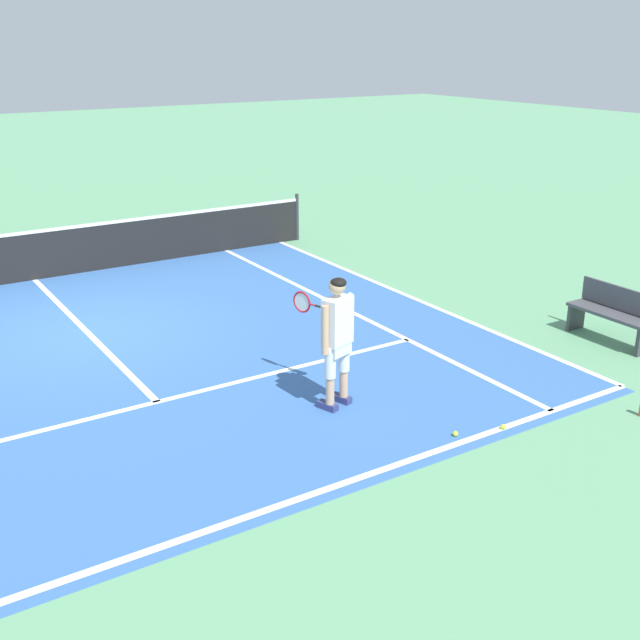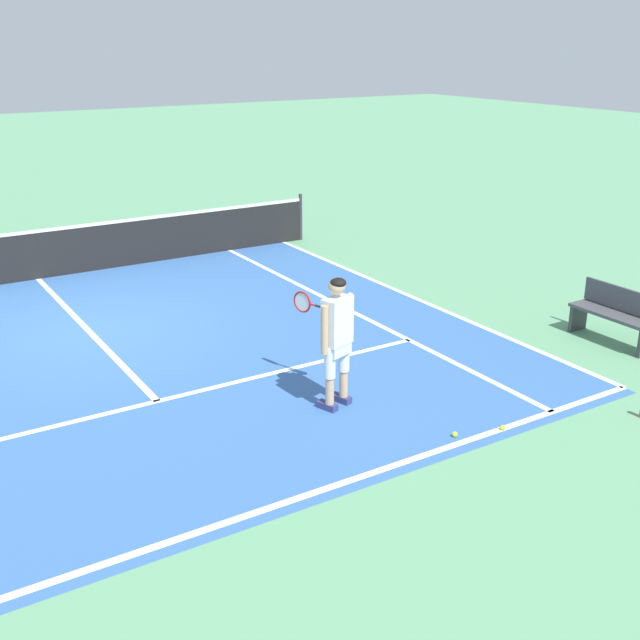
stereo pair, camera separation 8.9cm
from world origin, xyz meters
The scene contains 12 objects.
ground_plane centered at (0.00, 0.00, 0.00)m, with size 80.00×80.00×0.00m, color #609E70.
court_inner_surface centered at (0.00, -1.29, 0.00)m, with size 10.98×9.72×0.00m, color #3866A8.
line_baseline centered at (0.00, -5.95, 0.00)m, with size 10.98×0.10×0.01m, color white.
line_service centered at (0.00, -3.03, 0.00)m, with size 8.23×0.10×0.01m, color white.
line_centre_service centered at (0.00, 0.17, 0.00)m, with size 0.10×6.40×0.01m, color white.
line_singles_right centered at (4.12, -1.29, 0.00)m, with size 0.10×9.32×0.01m, color white.
line_doubles_right centered at (5.49, -1.29, 0.00)m, with size 0.10×9.32×0.01m, color white.
tennis_net centered at (0.00, 3.37, 0.50)m, with size 11.96×0.08×1.07m.
tennis_player centered at (1.89, -4.34, 0.99)m, with size 0.58×1.22×1.71m.
tennis_ball_near_feet centered at (3.24, -5.97, 0.03)m, with size 0.07×0.07×0.07m, color #CCE02D.
tennis_ball_by_baseline centered at (2.64, -5.79, 0.03)m, with size 0.07×0.07×0.07m, color #CCE02D.
courtside_bench centered at (6.75, -4.73, 0.45)m, with size 0.40×1.40×0.85m.
Camera 1 is at (-3.13, -11.88, 4.45)m, focal length 44.01 mm.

